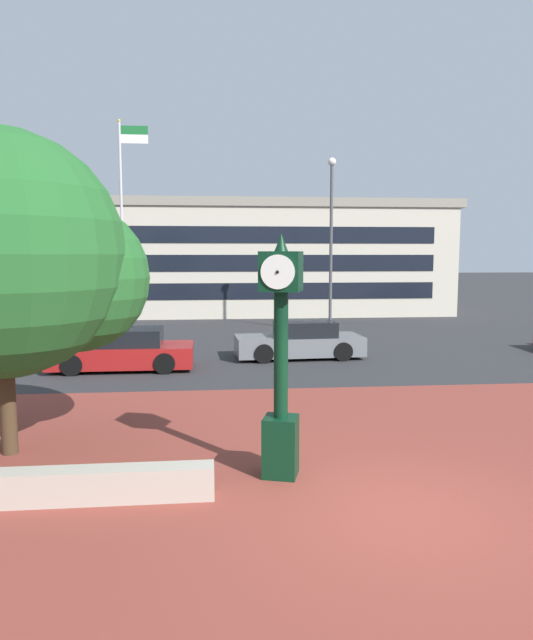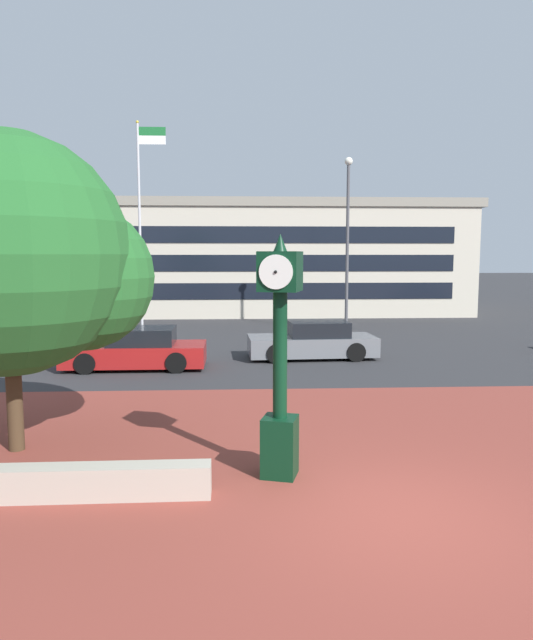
% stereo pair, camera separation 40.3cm
% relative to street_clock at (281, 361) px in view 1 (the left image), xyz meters
% --- Properties ---
extents(ground_plane, '(200.00, 200.00, 0.00)m').
position_rel_street_clock_xyz_m(ground_plane, '(1.50, -1.54, -1.90)').
color(ground_plane, '#2D2D30').
extents(plaza_brick_paving, '(44.00, 11.59, 0.01)m').
position_rel_street_clock_xyz_m(plaza_brick_paving, '(1.50, 0.25, -1.89)').
color(plaza_brick_paving, brown).
rests_on(plaza_brick_paving, ground).
extents(planter_wall, '(3.20, 0.43, 0.50)m').
position_rel_street_clock_xyz_m(planter_wall, '(-2.68, -0.74, -1.65)').
color(planter_wall, '#ADA393').
rests_on(planter_wall, ground).
extents(street_clock, '(0.77, 0.80, 3.90)m').
position_rel_street_clock_xyz_m(street_clock, '(0.00, 0.00, 0.00)').
color(street_clock, black).
rests_on(street_clock, ground).
extents(plaza_tree, '(4.65, 4.33, 5.74)m').
position_rel_street_clock_xyz_m(plaza_tree, '(-4.50, 1.63, 1.58)').
color(plaza_tree, '#42301E').
rests_on(plaza_tree, ground).
extents(car_street_mid, '(4.44, 2.07, 1.28)m').
position_rel_street_clock_xyz_m(car_street_mid, '(1.95, 10.65, -1.32)').
color(car_street_mid, slate).
rests_on(car_street_mid, ground).
extents(car_street_distant, '(4.38, 1.94, 1.28)m').
position_rel_street_clock_xyz_m(car_street_distant, '(-3.83, 9.15, -1.32)').
color(car_street_distant, maroon).
rests_on(car_street_distant, ground).
extents(flagpole_primary, '(1.36, 0.14, 9.68)m').
position_rel_street_clock_xyz_m(flagpole_primary, '(-5.12, 18.75, 3.56)').
color(flagpole_primary, silver).
rests_on(flagpole_primary, ground).
extents(civic_building, '(30.71, 11.49, 6.66)m').
position_rel_street_clock_xyz_m(civic_building, '(-2.17, 28.46, 1.44)').
color(civic_building, beige).
rests_on(civic_building, ground).
extents(street_lamp_post, '(0.36, 0.36, 7.80)m').
position_rel_street_clock_xyz_m(street_lamp_post, '(4.26, 16.79, 2.78)').
color(street_lamp_post, '#4C4C51').
rests_on(street_lamp_post, ground).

